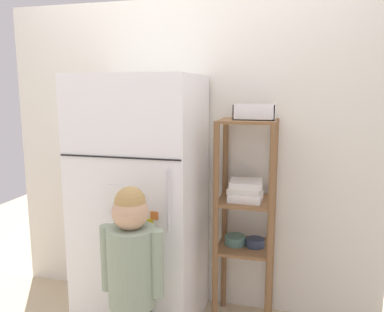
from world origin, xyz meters
The scene contains 5 objects.
kitchen_wall_back centered at (0.00, 0.37, 1.04)m, with size 2.60×0.03×2.08m, color silver.
refrigerator centered at (-0.20, 0.02, 0.79)m, with size 0.70×0.67×1.58m.
child_standing centered at (-0.06, -0.47, 0.63)m, with size 0.33×0.25×1.03m.
pantry_shelf_unit centered at (0.43, 0.16, 0.77)m, with size 0.35×0.36×1.32m.
fruit_bin centered at (0.48, 0.17, 1.35)m, with size 0.24×0.19×0.09m.
Camera 1 is at (0.67, -2.13, 1.49)m, focal length 35.73 mm.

